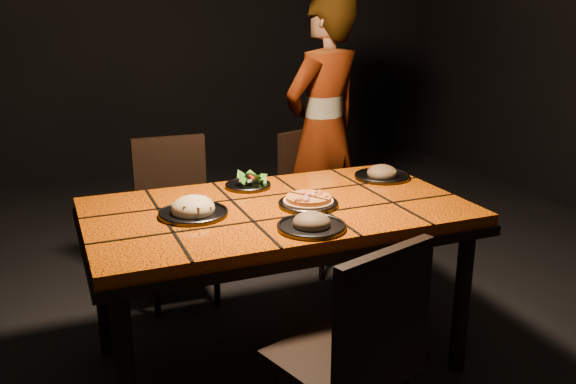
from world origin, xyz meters
name	(u,v)px	position (x,y,z in m)	size (l,w,h in m)	color
room_shell	(276,24)	(0.00, 0.00, 1.50)	(6.04, 7.04, 3.08)	black
dining_table	(277,223)	(0.00, 0.00, 0.67)	(1.62, 0.92, 0.75)	#DC5A06
chair_near	(358,350)	(-0.03, -0.79, 0.51)	(0.50, 0.50, 0.88)	black
chair_far_left	(175,208)	(-0.27, 0.86, 0.51)	(0.41, 0.41, 0.88)	black
chair_far_right	(313,189)	(0.61, 0.97, 0.48)	(0.49, 0.49, 0.84)	black
diner	(324,131)	(0.71, 1.04, 0.83)	(0.60, 0.40, 1.66)	brown
plate_pizza	(308,202)	(0.12, -0.05, 0.77)	(0.30, 0.30, 0.04)	#343438
plate_pasta	(193,210)	(-0.36, 0.02, 0.77)	(0.28, 0.28, 0.09)	#343438
plate_salad	(248,182)	(-0.03, 0.31, 0.78)	(0.22, 0.22, 0.07)	#343438
plate_mushroom_a	(312,223)	(0.02, -0.31, 0.77)	(0.27, 0.27, 0.09)	#343438
plate_mushroom_b	(382,173)	(0.64, 0.21, 0.77)	(0.27, 0.27, 0.09)	#343438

